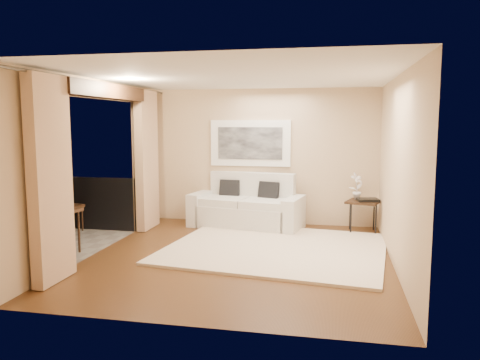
% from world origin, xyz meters
% --- Properties ---
extents(floor, '(5.00, 5.00, 0.00)m').
position_xyz_m(floor, '(0.00, 0.00, 0.00)').
color(floor, '#533218').
rests_on(floor, ground).
extents(room_shell, '(5.00, 6.40, 5.00)m').
position_xyz_m(room_shell, '(-2.13, 0.00, 2.52)').
color(room_shell, white).
rests_on(room_shell, ground).
extents(balcony, '(1.81, 2.60, 1.17)m').
position_xyz_m(balcony, '(-3.31, 0.00, 0.18)').
color(balcony, '#605B56').
rests_on(balcony, ground).
extents(curtains, '(0.16, 4.80, 2.64)m').
position_xyz_m(curtains, '(-2.11, 0.00, 1.34)').
color(curtains, tan).
rests_on(curtains, ground).
extents(artwork, '(1.62, 0.07, 0.92)m').
position_xyz_m(artwork, '(-0.28, 2.46, 1.62)').
color(artwork, white).
rests_on(artwork, room_shell).
extents(rug, '(3.72, 3.34, 0.04)m').
position_xyz_m(rug, '(0.50, 0.52, 0.02)').
color(rug, beige).
rests_on(rug, floor).
extents(sofa, '(2.29, 1.29, 1.04)m').
position_xyz_m(sofa, '(-0.26, 2.10, 0.37)').
color(sofa, silver).
rests_on(sofa, floor).
extents(side_table, '(0.69, 0.69, 0.60)m').
position_xyz_m(side_table, '(1.93, 2.00, 0.54)').
color(side_table, black).
rests_on(side_table, floor).
extents(tray, '(0.43, 0.35, 0.05)m').
position_xyz_m(tray, '(2.01, 1.97, 0.62)').
color(tray, black).
rests_on(tray, side_table).
extents(orchid, '(0.32, 0.31, 0.51)m').
position_xyz_m(orchid, '(1.81, 2.10, 0.85)').
color(orchid, white).
rests_on(orchid, side_table).
extents(bistro_table, '(0.69, 0.69, 0.72)m').
position_xyz_m(bistro_table, '(-2.77, -0.50, 0.64)').
color(bistro_table, black).
rests_on(bistro_table, balcony).
extents(balcony_chair_far, '(0.53, 0.54, 1.05)m').
position_xyz_m(balcony_chair_far, '(-3.48, 0.85, 0.61)').
color(balcony_chair_far, black).
rests_on(balcony_chair_far, balcony).
extents(balcony_chair_near, '(0.39, 0.39, 0.87)m').
position_xyz_m(balcony_chair_near, '(-3.66, -0.08, 0.50)').
color(balcony_chair_near, black).
rests_on(balcony_chair_near, balcony).
extents(ice_bucket, '(0.18, 0.18, 0.20)m').
position_xyz_m(ice_bucket, '(-2.93, -0.38, 0.82)').
color(ice_bucket, silver).
rests_on(ice_bucket, bistro_table).
extents(candle, '(0.06, 0.06, 0.07)m').
position_xyz_m(candle, '(-2.71, -0.41, 0.76)').
color(candle, '#F23815').
rests_on(candle, bistro_table).
extents(vase, '(0.04, 0.04, 0.18)m').
position_xyz_m(vase, '(-2.83, -0.73, 0.81)').
color(vase, silver).
rests_on(vase, bistro_table).
extents(glass_a, '(0.06, 0.06, 0.12)m').
position_xyz_m(glass_a, '(-2.62, -0.55, 0.78)').
color(glass_a, silver).
rests_on(glass_a, bistro_table).
extents(glass_b, '(0.06, 0.06, 0.12)m').
position_xyz_m(glass_b, '(-2.63, -0.50, 0.78)').
color(glass_b, silver).
rests_on(glass_b, bistro_table).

